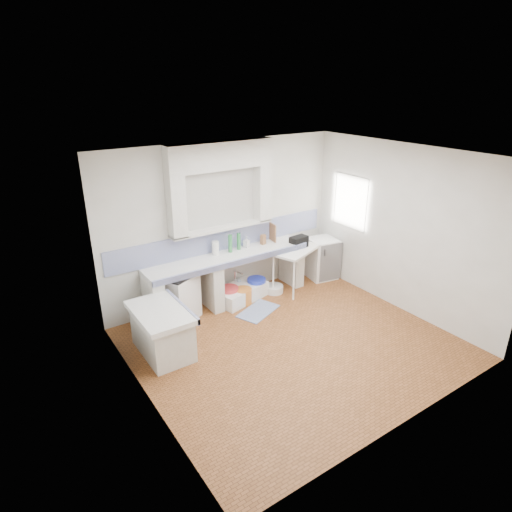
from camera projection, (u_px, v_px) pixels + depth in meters
floor at (293, 344)px, 6.58m from camera, size 4.50×4.50×0.00m
ceiling at (300, 157)px, 5.52m from camera, size 4.50×4.50×0.00m
wall_back at (224, 222)px, 7.58m from camera, size 4.50×0.00×4.50m
wall_front at (417, 320)px, 4.52m from camera, size 4.50×0.00×4.50m
wall_left at (140, 302)px, 4.89m from camera, size 0.00×4.50×4.50m
wall_right at (402, 229)px, 7.22m from camera, size 0.00×4.50×4.50m
alcove_mass at (220, 156)px, 6.99m from camera, size 1.90×0.25×0.45m
window_frame at (357, 201)px, 8.15m from camera, size 0.35×0.86×1.06m
lace_valance at (353, 182)px, 7.93m from camera, size 0.01×0.84×0.24m
counter_slab at (229, 257)px, 7.51m from camera, size 3.00×0.60×0.08m
counter_lip at (237, 263)px, 7.29m from camera, size 3.00×0.04×0.10m
counter_pier_left at (154, 302)px, 6.95m from camera, size 0.20×0.55×0.82m
counter_pier_mid at (212, 286)px, 7.50m from camera, size 0.20×0.55×0.82m
counter_pier_right at (291, 263)px, 8.40m from camera, size 0.20×0.55×0.82m
peninsula_top at (160, 312)px, 6.14m from camera, size 0.70×1.10×0.08m
peninsula_base at (162, 334)px, 6.27m from camera, size 0.60×1.00×0.62m
peninsula_lip at (182, 306)px, 6.31m from camera, size 0.04×1.10×0.10m
backsplash at (225, 239)px, 7.69m from camera, size 4.27×0.03×0.40m
stove at (178, 297)px, 7.16m from camera, size 0.72×0.71×0.77m
sink at (241, 293)px, 7.87m from camera, size 1.07×0.74×0.23m
side_table at (295, 269)px, 8.19m from camera, size 1.09×0.85×0.04m
fridge at (322, 258)px, 8.66m from camera, size 0.61×0.61×0.81m
bucket_red at (229, 296)px, 7.70m from camera, size 0.39×0.39×0.32m
bucket_orange at (244, 296)px, 7.73m from camera, size 0.32×0.32×0.28m
bucket_blue at (256, 287)px, 8.03m from camera, size 0.39×0.39×0.32m
basin_white at (274, 289)px, 8.15m from camera, size 0.37×0.37×0.13m
water_bottle_a at (228, 291)px, 7.92m from camera, size 0.09×0.09×0.28m
water_bottle_b at (239, 287)px, 8.05m from camera, size 0.10×0.10×0.30m
black_bag at (299, 242)px, 8.08m from camera, size 0.35×0.22×0.21m
green_bottle_a at (230, 244)px, 7.57m from camera, size 0.09×0.09×0.32m
green_bottle_b at (239, 241)px, 7.69m from camera, size 0.08×0.08×0.30m
knife_block at (263, 240)px, 7.96m from camera, size 0.11×0.09×0.18m
cutting_board at (273, 232)px, 8.09m from camera, size 0.06×0.25×0.34m
paper_towel at (215, 248)px, 7.47m from camera, size 0.14×0.14×0.24m
soap_bottle at (246, 242)px, 7.81m from camera, size 0.12×0.12×0.20m
rug at (258, 311)px, 7.49m from camera, size 0.87×0.69×0.01m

